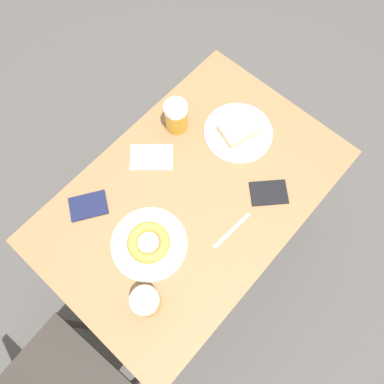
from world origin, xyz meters
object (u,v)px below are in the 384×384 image
Objects in this scene: beer_mug_left at (176,116)px; fork at (232,230)px; passport_far_edge at (88,206)px; beer_mug_center at (147,302)px; plate_with_donut at (149,243)px; passport_near_edge at (269,193)px; plate_with_cake at (238,132)px; napkin_folded at (152,157)px.

fork is (-0.41, 0.17, -0.06)m from beer_mug_left.
beer_mug_center is at bearing 166.36° from passport_far_edge.
plate_with_donut is 1.50× the size of fork.
passport_near_edge is at bearing -114.05° from plate_with_donut.
plate_with_cake is 1.63× the size of passport_far_edge.
beer_mug_center is at bearing 125.01° from beer_mug_left.
passport_near_edge is at bearing -133.63° from passport_far_edge.
fork is 0.49m from passport_far_edge.
plate_with_donut is at bearing 132.92° from napkin_folded.
beer_mug_center is at bearing 105.30° from plate_with_cake.
fork is at bearing 177.65° from napkin_folded.
beer_mug_center is 0.36m from fork.
plate_with_cake is 2.01× the size of beer_mug_left.
plate_with_donut is at bearing 65.95° from passport_near_edge.
fork is at bearing 126.24° from plate_with_cake.
plate_with_donut reaches higher than napkin_folded.
beer_mug_center is 0.54m from passport_near_edge.
plate_with_donut is (-0.05, 0.51, 0.00)m from plate_with_cake.
beer_mug_left reaches higher than plate_with_cake.
fork is (-0.17, -0.22, -0.01)m from plate_with_donut.
beer_mug_center is 0.51m from napkin_folded.
beer_mug_center is at bearing 83.31° from fork.
beer_mug_left is (0.24, -0.39, 0.05)m from plate_with_donut.
passport_far_edge reaches higher than fork.
beer_mug_center is at bearing 133.26° from napkin_folded.
fork is at bearing -96.69° from beer_mug_center.
passport_near_edge reaches higher than fork.
plate_with_cake is at bearing -146.31° from beer_mug_left.
napkin_folded is (0.17, 0.28, -0.01)m from plate_with_cake.
beer_mug_left is 0.70× the size of napkin_folded.
beer_mug_left and beer_mug_center have the same top height.
plate_with_donut is 0.25m from passport_far_edge.
plate_with_donut is at bearing -169.91° from passport_far_edge.
plate_with_cake is at bearing -74.70° from beer_mug_center.
plate_with_cake reaches higher than fork.
beer_mug_left reaches higher than plate_with_donut.
fork is (-0.22, 0.30, -0.01)m from plate_with_cake.
plate_with_cake is 0.37m from fork.
passport_far_edge is (0.01, 0.43, -0.06)m from beer_mug_left.
plate_with_donut is 1.99× the size of beer_mug_left.
beer_mug_left is 0.17m from napkin_folded.
plate_with_cake is at bearing -120.63° from napkin_folded.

